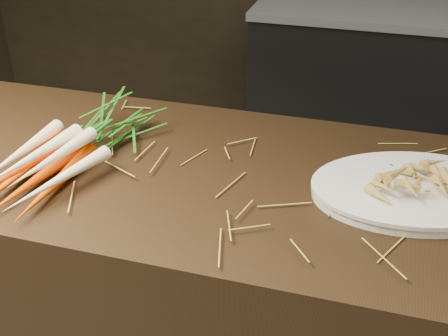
% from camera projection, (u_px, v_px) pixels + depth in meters
% --- Properties ---
extents(main_counter, '(2.40, 0.70, 0.90)m').
position_uv_depth(main_counter, '(319.00, 334.00, 1.47)').
color(main_counter, black).
rests_on(main_counter, ground).
extents(back_counter, '(1.82, 0.62, 0.84)m').
position_uv_depth(back_counter, '(425.00, 90.00, 2.97)').
color(back_counter, black).
rests_on(back_counter, ground).
extents(straw_bedding, '(1.40, 0.60, 0.02)m').
position_uv_depth(straw_bedding, '(337.00, 187.00, 1.24)').
color(straw_bedding, olive).
rests_on(straw_bedding, main_counter).
extents(root_veg_bunch, '(0.22, 0.59, 0.11)m').
position_uv_depth(root_veg_bunch, '(80.00, 136.00, 1.36)').
color(root_veg_bunch, '#E33F00').
rests_on(root_veg_bunch, main_counter).
extents(serving_platter, '(0.52, 0.41, 0.02)m').
position_uv_depth(serving_platter, '(415.00, 192.00, 1.22)').
color(serving_platter, white).
rests_on(serving_platter, main_counter).
extents(roasted_veg_heap, '(0.26, 0.22, 0.05)m').
position_uv_depth(roasted_veg_heap, '(418.00, 178.00, 1.20)').
color(roasted_veg_heap, olive).
rests_on(roasted_veg_heap, serving_platter).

